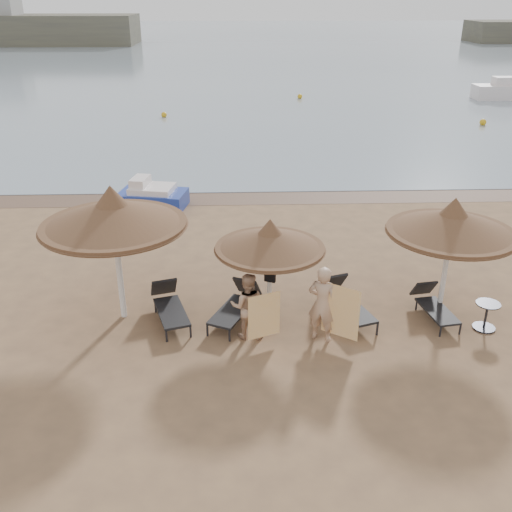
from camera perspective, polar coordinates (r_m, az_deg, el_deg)
The scene contains 22 objects.
ground at distance 12.79m, azimuth 2.62°, elevation -8.04°, with size 160.00×160.00×0.00m, color olive.
sea at distance 90.96m, azimuth -1.64°, elevation 20.54°, with size 200.00×140.00×0.03m, color slate.
wet_sand_strip at distance 21.28m, azimuth 0.60°, elevation 5.87°, with size 200.00×1.60×0.01m, color brown.
far_shore at distance 91.83m, azimuth -18.70°, elevation 21.21°, with size 150.00×54.80×12.00m.
palapa_left at distance 12.79m, azimuth -14.12°, elevation 4.07°, with size 3.25×3.25×3.22m.
palapa_center at distance 12.58m, azimuth 1.40°, elevation 1.58°, with size 2.49×2.49×2.47m.
palapa_right at distance 13.39m, azimuth 19.04°, elevation 3.16°, with size 2.91×2.91×2.88m.
lounger_far_left at distance 13.41m, azimuth -8.67°, elevation -4.84°, with size 1.09×1.88×0.80m.
lounger_near_left at distance 13.29m, azimuth -1.93°, elevation -4.81°, with size 1.30×1.88×0.81m.
lounger_near_right at distance 13.52m, azimuth 8.82°, elevation -4.48°, with size 1.19×1.99×0.85m.
lounger_far_right at distance 13.99m, azimuth 17.30°, elevation -4.63°, with size 0.77×1.65×0.71m.
side_table at distance 13.90m, azimuth 22.00°, elevation -5.64°, with size 0.54×0.54×0.65m.
person_left at distance 12.33m, azimuth -0.89°, elevation -4.52°, with size 0.82×0.53×1.78m, color tan.
person_right at distance 12.26m, azimuth 6.70°, elevation -4.20°, with size 0.94×0.61×2.04m, color tan.
towel_left at distance 12.13m, azimuth 0.82°, elevation -6.00°, with size 0.70×0.30×1.04m.
towel_right at distance 12.20m, azimuth 8.46°, elevation -5.52°, with size 0.71×0.51×1.20m.
bag_patterned at distance 12.98m, azimuth 1.33°, elevation -0.38°, with size 0.35×0.24×0.43m.
bag_dark at distance 12.76m, azimuth 1.41°, elevation -1.86°, with size 0.26×0.18×0.36m.
pedal_boat at distance 20.53m, azimuth -10.36°, elevation 5.89°, with size 2.51×1.77×1.07m.
buoy_left at distance 36.01m, azimuth -9.19°, elevation 13.77°, with size 0.34×0.34×0.34m, color gold.
buoy_mid at distance 42.31m, azimuth 4.41°, elevation 15.63°, with size 0.34×0.34×0.34m, color gold.
buoy_right at distance 35.81m, azimuth 21.75°, elevation 12.32°, with size 0.38×0.38×0.38m, color gold.
Camera 1 is at (-0.98, -10.69, 6.95)m, focal length 40.00 mm.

